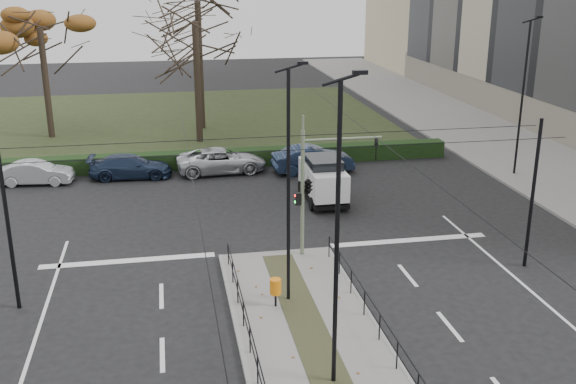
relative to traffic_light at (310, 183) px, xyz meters
name	(u,v)px	position (x,y,z in m)	size (l,w,h in m)	color
ground	(299,311)	(-1.34, -4.50, -3.16)	(140.00, 140.00, 0.00)	black
median_island	(315,346)	(-1.34, -7.00, -3.09)	(4.40, 15.00, 0.14)	slate
sidewalk_east	(489,138)	(16.66, 17.50, -3.09)	(8.00, 90.00, 0.14)	slate
park	(142,122)	(-7.34, 27.50, -3.11)	(38.00, 26.00, 0.10)	#222D16
hedge	(136,163)	(-7.34, 14.10, -2.66)	(38.00, 1.00, 1.00)	black
median_railing	(316,322)	(-1.34, -7.10, -2.19)	(4.14, 13.24, 0.92)	black
catenary	(291,203)	(-1.34, -2.88, 0.26)	(20.00, 34.00, 6.00)	black
traffic_light	(310,183)	(0.00, 0.00, 0.00)	(3.53, 2.03, 5.19)	#67765B
litter_bin	(276,287)	(-2.13, -4.28, -2.29)	(0.40, 0.40, 1.02)	black
streetlamp_median_near	(338,235)	(-1.24, -9.01, 1.44)	(0.73, 0.15, 8.77)	black
streetlamp_median_far	(289,185)	(-1.58, -3.85, 1.22)	(0.70, 0.14, 8.35)	black
streetlamp_sidewalk	(523,96)	(14.07, 9.12, 1.44)	(0.73, 0.15, 8.77)	black
parked_car_second	(36,173)	(-12.69, 12.46, -2.51)	(1.37, 3.93, 1.30)	#B8BCC1
parked_car_third	(130,166)	(-7.63, 12.72, -2.49)	(1.87, 4.60, 1.34)	#1D2B45
parked_car_fourth	(222,160)	(-2.44, 12.86, -2.44)	(2.38, 5.17, 1.44)	#B8BCC1
white_van	(323,178)	(2.19, 6.82, -1.97)	(1.95, 4.19, 2.28)	white
rust_tree	(40,28)	(-13.44, 23.53, 4.43)	(7.90, 7.90, 9.87)	black
bare_tree_center	(198,11)	(-2.82, 24.45, 5.38)	(8.65, 8.65, 12.10)	black
bare_tree_near	(195,31)	(-3.26, 20.33, 4.32)	(6.82, 6.82, 10.59)	black
parked_car_fifth	(313,159)	(2.80, 11.94, -2.39)	(1.64, 4.72, 1.55)	#1D2B45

